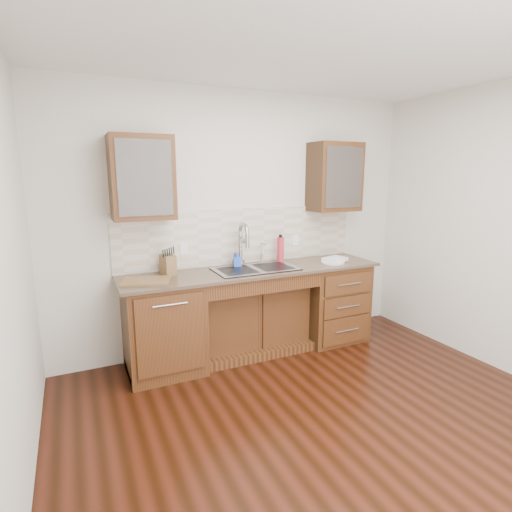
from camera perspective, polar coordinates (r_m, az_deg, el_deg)
name	(u,v)px	position (r m, az deg, el deg)	size (l,w,h in m)	color
ground	(335,433)	(3.33, 11.15, -23.61)	(4.00, 3.50, 0.10)	#351209
ceiling	(353,25)	(2.87, 13.65, 29.44)	(4.00, 3.50, 0.10)	white
wall_back	(240,222)	(4.33, -2.24, 4.86)	(4.00, 0.10, 2.70)	beige
base_cabinet_left	(163,327)	(3.94, -13.08, -9.80)	(0.70, 0.62, 0.88)	#593014
base_cabinet_center	(251,318)	(4.32, -0.73, -8.81)	(1.20, 0.44, 0.70)	#593014
base_cabinet_right	(330,300)	(4.67, 10.49, -6.27)	(0.70, 0.62, 0.88)	#593014
countertop	(255,270)	(4.07, -0.15, -2.07)	(2.70, 0.65, 0.03)	#84705B
backsplash	(243,236)	(4.29, -1.91, 2.85)	(2.70, 0.02, 0.59)	beige
sink	(256,277)	(4.07, -0.06, -3.08)	(0.84, 0.46, 0.19)	#9E9EA5
faucet	(240,247)	(4.19, -2.25, 1.32)	(0.04, 0.04, 0.40)	#999993
filter_tap	(261,252)	(4.32, 0.77, 0.55)	(0.02, 0.02, 0.24)	#999993
upper_cabinet_left	(142,178)	(3.80, -16.00, 10.68)	(0.55, 0.34, 0.75)	#593014
upper_cabinet_right	(334,177)	(4.62, 11.14, 10.99)	(0.55, 0.34, 0.75)	#593014
outlet_left	(184,249)	(4.09, -10.24, 1.02)	(0.08, 0.01, 0.12)	white
outlet_right	(296,240)	(4.58, 5.67, 2.29)	(0.08, 0.01, 0.12)	white
soap_bottle	(237,260)	(4.14, -2.69, -0.52)	(0.07, 0.07, 0.16)	blue
water_bottle	(280,250)	(4.36, 3.51, 0.88)	(0.07, 0.07, 0.28)	#B52431
plate	(333,262)	(4.41, 10.93, -0.91)	(0.25, 0.25, 0.01)	silver
dish_towel	(335,259)	(4.45, 11.20, -0.46)	(0.24, 0.18, 0.04)	beige
knife_block	(168,265)	(3.91, -12.45, -1.23)	(0.11, 0.17, 0.19)	#9D6D4A
cutting_board	(146,281)	(3.72, -15.41, -3.45)	(0.42, 0.29, 0.02)	olive
cup_left_a	(129,184)	(3.78, -17.72, 9.84)	(0.13, 0.13, 0.10)	white
cup_left_b	(157,184)	(3.82, -13.98, 9.99)	(0.10, 0.10, 0.09)	white
cup_right_a	(325,182)	(4.55, 9.88, 10.35)	(0.12, 0.12, 0.09)	white
cup_right_b	(342,182)	(4.68, 12.12, 10.23)	(0.09, 0.09, 0.08)	white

